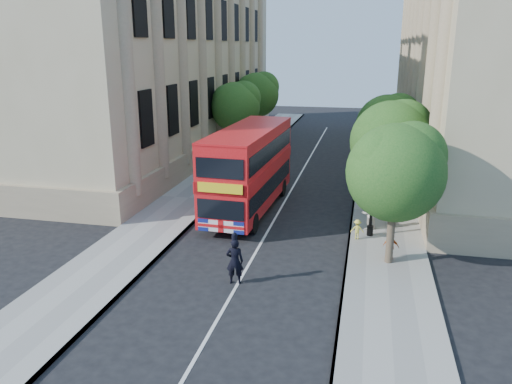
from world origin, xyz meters
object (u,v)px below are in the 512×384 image
Objects in this scene: police_constable at (235,261)px; woman_pedestrian at (369,213)px; lamp_post at (373,188)px; double_decker_bus at (249,167)px; box_van at (251,164)px.

woman_pedestrian is (5.04, 7.03, 0.02)m from police_constable.
lamp_post is 2.79× the size of police_constable.
woman_pedestrian is (6.59, -1.92, -1.59)m from double_decker_bus.
police_constable reaches higher than woman_pedestrian.
lamp_post reaches higher than woman_pedestrian.
double_decker_bus is 1.95× the size of box_van.
double_decker_bus is 7.05m from woman_pedestrian.
double_decker_bus is (-6.68, 2.84, 0.02)m from lamp_post.
double_decker_bus is at bearing -90.87° from police_constable.
woman_pedestrian is at bearing -46.80° from box_van.
box_van is 10.73m from woman_pedestrian.
double_decker_bus reaches higher than police_constable.
double_decker_bus is at bearing 156.99° from lamp_post.
box_van is at bearing 133.46° from lamp_post.
double_decker_bus reaches higher than box_van.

